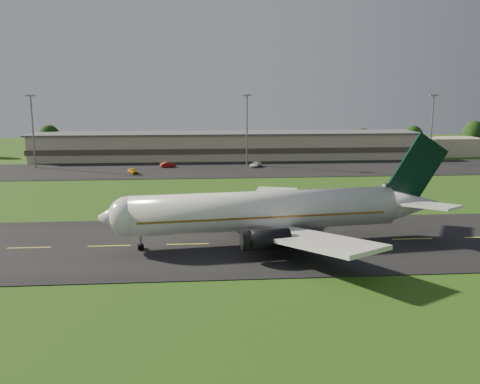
{
  "coord_description": "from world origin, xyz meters",
  "views": [
    {
      "loc": [
        -9.54,
        -73.68,
        21.77
      ],
      "look_at": [
        -2.87,
        8.0,
        6.0
      ],
      "focal_mm": 40.0,
      "sensor_mm": 36.0,
      "label": 1
    }
  ],
  "objects": [
    {
      "name": "airliner",
      "position": [
        0.82,
        0.1,
        4.66
      ],
      "size": [
        51.22,
        41.91,
        15.57
      ],
      "rotation": [
        0.0,
        0.0,
        0.11
      ],
      "color": "white",
      "rests_on": "ground"
    },
    {
      "name": "light_mast_centre",
      "position": [
        5.0,
        80.0,
        12.74
      ],
      "size": [
        2.4,
        1.2,
        20.35
      ],
      "color": "gray",
      "rests_on": "ground"
    },
    {
      "name": "terminal",
      "position": [
        6.4,
        96.18,
        3.99
      ],
      "size": [
        145.0,
        16.0,
        8.4
      ],
      "color": "#C6B197",
      "rests_on": "ground"
    },
    {
      "name": "service_vehicle_d",
      "position": [
        55.91,
        75.62,
        0.71
      ],
      "size": [
        4.47,
        3.8,
        1.23
      ],
      "primitive_type": "imported",
      "rotation": [
        0.0,
        0.0,
        0.98
      ],
      "color": "orange",
      "rests_on": "apron"
    },
    {
      "name": "service_vehicle_b",
      "position": [
        -17.76,
        77.52,
        0.8
      ],
      "size": [
        4.53,
        2.78,
        1.41
      ],
      "primitive_type": "imported",
      "rotation": [
        0.0,
        0.0,
        1.9
      ],
      "color": "#A6170B",
      "rests_on": "apron"
    },
    {
      "name": "service_vehicle_a",
      "position": [
        -26.3,
        66.6,
        0.79
      ],
      "size": [
        3.35,
        4.37,
        1.39
      ],
      "primitive_type": "imported",
      "rotation": [
        0.0,
        0.0,
        0.49
      ],
      "color": "orange",
      "rests_on": "apron"
    },
    {
      "name": "service_vehicle_c",
      "position": [
        7.11,
        75.98,
        0.79
      ],
      "size": [
        4.12,
        5.49,
        1.38
      ],
      "primitive_type": "imported",
      "rotation": [
        0.0,
        0.0,
        -0.42
      ],
      "color": "white",
      "rests_on": "apron"
    },
    {
      "name": "apron",
      "position": [
        0.0,
        72.0,
        0.05
      ],
      "size": [
        260.0,
        30.0,
        0.1
      ],
      "primitive_type": "cube",
      "color": "black",
      "rests_on": "ground"
    },
    {
      "name": "light_mast_east",
      "position": [
        60.0,
        80.0,
        12.74
      ],
      "size": [
        2.4,
        1.2,
        20.35
      ],
      "color": "gray",
      "rests_on": "ground"
    },
    {
      "name": "ground",
      "position": [
        0.0,
        0.0,
        0.0
      ],
      "size": [
        360.0,
        360.0,
        0.0
      ],
      "primitive_type": "plane",
      "color": "#2B4B12",
      "rests_on": "ground"
    },
    {
      "name": "taxiway",
      "position": [
        0.0,
        0.0,
        0.05
      ],
      "size": [
        220.0,
        30.0,
        0.1
      ],
      "primitive_type": "cube",
      "color": "black",
      "rests_on": "ground"
    },
    {
      "name": "tree_line",
      "position": [
        39.52,
        105.33,
        5.24
      ],
      "size": [
        200.4,
        8.95,
        11.13
      ],
      "color": "black",
      "rests_on": "ground"
    },
    {
      "name": "light_mast_west",
      "position": [
        -55.0,
        80.0,
        12.74
      ],
      "size": [
        2.4,
        1.2,
        20.35
      ],
      "color": "gray",
      "rests_on": "ground"
    }
  ]
}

